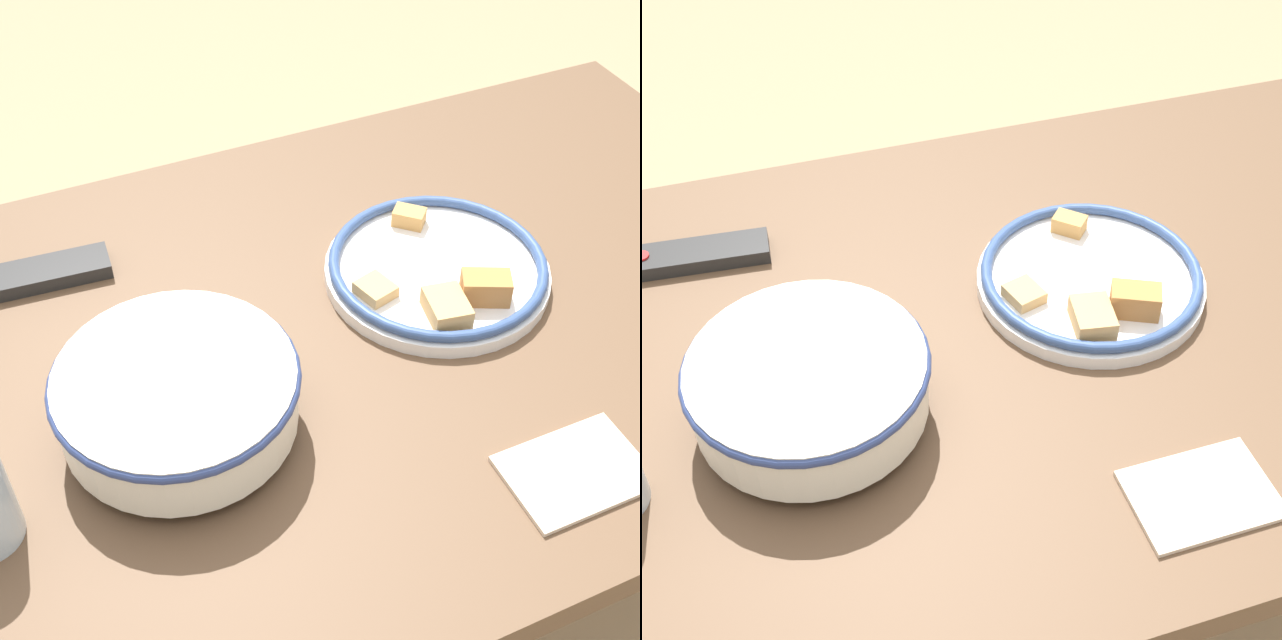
# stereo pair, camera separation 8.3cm
# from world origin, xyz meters

# --- Properties ---
(ground_plane) EXTENTS (8.00, 8.00, 0.00)m
(ground_plane) POSITION_xyz_m (0.00, 0.00, 0.00)
(ground_plane) COLOR #9E8460
(dining_table) EXTENTS (1.34, 0.84, 0.71)m
(dining_table) POSITION_xyz_m (0.00, 0.00, 0.62)
(dining_table) COLOR brown
(dining_table) RESTS_ON ground_plane
(noodle_bowl) EXTENTS (0.26, 0.26, 0.09)m
(noodle_bowl) POSITION_xyz_m (-0.24, -0.07, 0.76)
(noodle_bowl) COLOR silver
(noodle_bowl) RESTS_ON dining_table
(food_plate) EXTENTS (0.29, 0.29, 0.05)m
(food_plate) POSITION_xyz_m (0.13, 0.03, 0.72)
(food_plate) COLOR white
(food_plate) RESTS_ON dining_table
(tv_remote) EXTENTS (0.19, 0.07, 0.02)m
(tv_remote) POSITION_xyz_m (-0.34, 0.23, 0.72)
(tv_remote) COLOR black
(tv_remote) RESTS_ON dining_table
(folded_napkin) EXTENTS (0.15, 0.10, 0.01)m
(folded_napkin) POSITION_xyz_m (0.11, -0.30, 0.71)
(folded_napkin) COLOR beige
(folded_napkin) RESTS_ON dining_table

